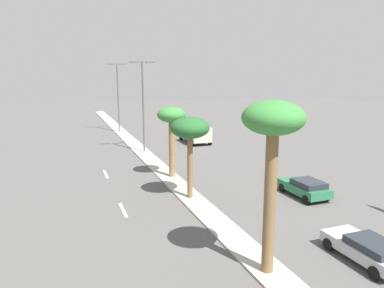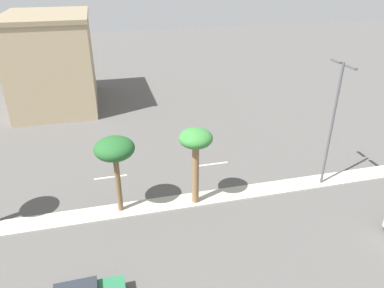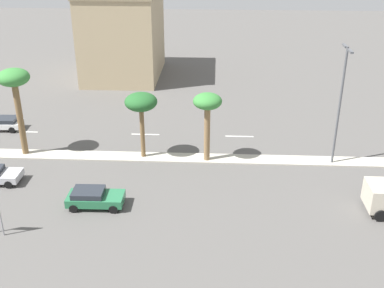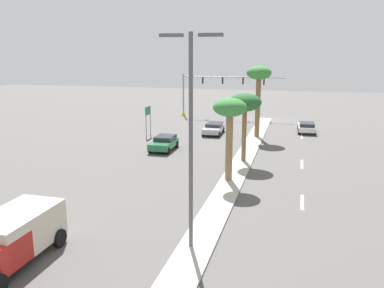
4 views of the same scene
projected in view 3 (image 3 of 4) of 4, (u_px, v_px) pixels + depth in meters
name	position (u px, v px, depth m)	size (l,w,h in m)	color
ground_plane	(249.00, 160.00, 42.48)	(160.00, 160.00, 0.00)	#565451
median_curb	(359.00, 162.00, 42.00)	(1.80, 87.09, 0.12)	#B7B2A3
lane_stripe_front	(24.00, 132.00, 48.17)	(0.20, 2.80, 0.01)	silver
lane_stripe_right	(145.00, 134.00, 47.59)	(0.20, 2.80, 0.01)	silver
lane_stripe_outboard	(239.00, 136.00, 47.14)	(0.20, 2.80, 0.01)	silver
commercial_building	(123.00, 34.00, 63.52)	(13.56, 9.87, 11.42)	tan
palm_tree_near	(14.00, 84.00, 40.69)	(2.76, 2.76, 7.95)	brown
palm_tree_center	(141.00, 104.00, 40.81)	(2.83, 2.83, 5.97)	brown
palm_tree_inboard	(207.00, 106.00, 40.21)	(2.47, 2.47, 6.17)	olive
street_lamp_outboard	(341.00, 98.00, 39.32)	(2.90, 0.24, 10.27)	#515459
sedan_white_trailing	(1.00, 123.00, 48.47)	(2.13, 4.47, 1.28)	silver
sedan_green_mid	(94.00, 197.00, 35.33)	(2.13, 4.20, 1.36)	#287047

